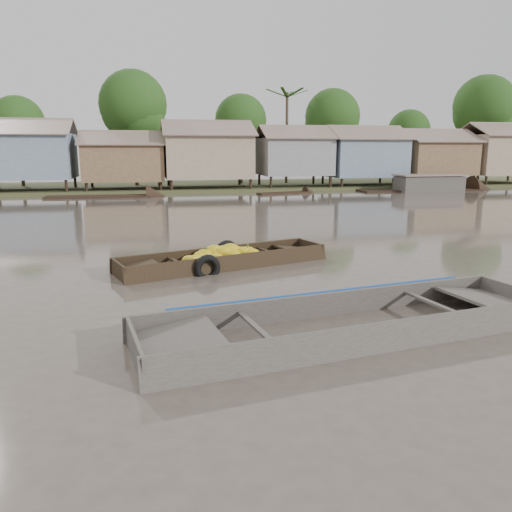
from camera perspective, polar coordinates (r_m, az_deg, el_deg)
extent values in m
plane|color=#50463D|center=(10.61, 0.10, -5.34)|extent=(120.00, 120.00, 0.00)
cube|color=#384723|center=(43.06, -9.40, 7.70)|extent=(120.00, 12.00, 0.50)
cube|color=slate|center=(40.26, -24.60, 10.34)|extent=(6.20, 5.20, 3.20)
cube|color=brown|center=(38.92, -25.31, 13.29)|extent=(6.60, 3.02, 1.28)
cube|color=brown|center=(41.67, -24.45, 13.21)|extent=(6.60, 3.02, 1.28)
cube|color=brown|center=(39.43, -14.85, 10.28)|extent=(5.80, 4.60, 2.70)
cube|color=brown|center=(38.19, -15.07, 12.93)|extent=(6.20, 2.67, 1.14)
cube|color=brown|center=(40.67, -14.92, 12.86)|extent=(6.20, 2.67, 1.14)
cube|color=gray|center=(39.67, -5.59, 11.28)|extent=(6.50, 5.30, 3.30)
cube|color=brown|center=(38.27, -5.39, 14.40)|extent=(6.90, 3.08, 1.31)
cube|color=brown|center=(41.11, -5.89, 14.23)|extent=(6.90, 3.08, 1.31)
cube|color=gray|center=(41.08, 4.35, 11.26)|extent=(5.40, 4.70, 2.90)
cube|color=brown|center=(39.89, 4.93, 13.95)|extent=(5.80, 2.73, 1.17)
cube|color=brown|center=(42.32, 3.89, 13.86)|extent=(5.80, 2.73, 1.17)
cube|color=slate|center=(43.17, 12.15, 10.93)|extent=(6.00, 5.00, 3.10)
cube|color=brown|center=(41.96, 13.04, 13.60)|extent=(6.40, 2.90, 1.24)
cube|color=brown|center=(44.42, 11.53, 13.57)|extent=(6.40, 2.90, 1.24)
cube|color=brown|center=(46.21, 19.64, 10.51)|extent=(5.70, 4.90, 2.80)
cube|color=brown|center=(45.10, 20.71, 12.77)|extent=(6.10, 2.85, 1.21)
cube|color=brown|center=(47.35, 18.95, 12.82)|extent=(6.10, 2.85, 1.21)
cube|color=gray|center=(49.92, 26.13, 10.34)|extent=(6.30, 5.10, 3.40)
cube|color=brown|center=(51.04, 25.39, 12.84)|extent=(6.70, 2.96, 1.26)
cylinder|color=#473323|center=(44.98, -25.27, 10.04)|extent=(0.28, 0.28, 4.90)
sphere|color=#163C13|center=(45.02, -25.60, 13.59)|extent=(4.20, 4.20, 4.20)
cylinder|color=#473323|center=(42.90, -13.64, 11.73)|extent=(0.28, 0.28, 6.30)
sphere|color=#163C13|center=(43.04, -13.88, 16.52)|extent=(5.40, 5.40, 5.40)
cylinder|color=#473323|center=(44.64, -1.73, 11.38)|extent=(0.28, 0.28, 5.25)
sphere|color=#163C13|center=(44.71, -1.75, 15.23)|extent=(4.50, 4.50, 4.50)
cylinder|color=#473323|center=(45.83, 8.59, 11.49)|extent=(0.28, 0.28, 5.60)
sphere|color=#163C13|center=(45.92, 8.72, 15.49)|extent=(4.80, 4.80, 4.80)
cylinder|color=#473323|center=(50.11, 16.90, 10.56)|extent=(0.28, 0.28, 4.55)
sphere|color=#163C13|center=(50.13, 17.08, 13.52)|extent=(3.90, 3.90, 3.90)
cylinder|color=#473323|center=(53.01, 24.27, 11.22)|extent=(0.28, 0.28, 6.65)
sphere|color=#163C13|center=(53.16, 24.63, 15.30)|extent=(5.70, 5.70, 5.70)
cylinder|color=#473323|center=(45.07, 3.52, 13.12)|extent=(0.24, 0.24, 8.00)
cube|color=black|center=(13.95, -3.63, -1.43)|extent=(5.94, 2.85, 0.08)
cube|color=black|center=(14.46, -4.76, 0.00)|extent=(5.77, 1.96, 0.56)
cube|color=black|center=(13.35, -2.43, -1.00)|extent=(5.77, 1.96, 0.56)
cube|color=black|center=(15.39, 6.21, 0.70)|extent=(0.45, 1.26, 0.53)
cube|color=black|center=(15.09, 4.64, 0.76)|extent=(1.31, 1.38, 0.20)
cube|color=black|center=(12.91, -15.41, -1.88)|extent=(0.45, 1.26, 0.53)
cube|color=black|center=(13.03, -13.25, -1.34)|extent=(1.31, 1.38, 0.20)
cube|color=black|center=(13.33, -9.06, -0.67)|extent=(0.47, 1.22, 0.05)
cube|color=black|center=(14.54, 1.32, 0.54)|extent=(0.47, 1.22, 0.05)
ellipsoid|color=gold|center=(14.46, -1.02, 0.54)|extent=(0.55, 0.45, 0.29)
ellipsoid|color=gold|center=(14.01, -5.31, 0.38)|extent=(0.44, 0.37, 0.23)
ellipsoid|color=gold|center=(13.92, -1.54, 0.60)|extent=(0.44, 0.36, 0.23)
ellipsoid|color=gold|center=(14.44, -1.74, 0.32)|extent=(0.48, 0.40, 0.26)
ellipsoid|color=gold|center=(13.64, -6.33, 0.04)|extent=(0.48, 0.40, 0.25)
ellipsoid|color=gold|center=(13.61, -7.60, -0.47)|extent=(0.51, 0.42, 0.27)
ellipsoid|color=gold|center=(13.88, -2.96, 0.84)|extent=(0.57, 0.47, 0.30)
ellipsoid|color=gold|center=(13.68, -5.81, 0.21)|extent=(0.56, 0.46, 0.30)
ellipsoid|color=gold|center=(13.40, -5.88, -0.53)|extent=(0.50, 0.41, 0.26)
ellipsoid|color=gold|center=(13.97, -2.13, 0.56)|extent=(0.51, 0.42, 0.27)
ellipsoid|color=gold|center=(13.30, -5.98, -0.85)|extent=(0.55, 0.45, 0.29)
ellipsoid|color=gold|center=(13.78, -2.59, 0.17)|extent=(0.49, 0.40, 0.26)
ellipsoid|color=gold|center=(14.10, -0.47, 0.32)|extent=(0.51, 0.43, 0.27)
ellipsoid|color=gold|center=(13.48, -6.97, -0.48)|extent=(0.56, 0.46, 0.30)
ellipsoid|color=gold|center=(13.88, -4.80, 0.31)|extent=(0.49, 0.41, 0.26)
ellipsoid|color=gold|center=(13.46, -4.55, -0.17)|extent=(0.43, 0.36, 0.23)
ellipsoid|color=gold|center=(13.22, -6.59, -1.24)|extent=(0.44, 0.37, 0.24)
ellipsoid|color=gold|center=(13.95, -4.10, 0.46)|extent=(0.53, 0.44, 0.28)
ellipsoid|color=gold|center=(13.66, -3.73, 0.49)|extent=(0.53, 0.44, 0.28)
ellipsoid|color=gold|center=(13.94, -3.71, 0.78)|extent=(0.43, 0.35, 0.23)
ellipsoid|color=gold|center=(13.77, -4.79, 0.71)|extent=(0.53, 0.44, 0.28)
ellipsoid|color=gold|center=(14.37, -3.23, 0.32)|extent=(0.46, 0.38, 0.25)
ellipsoid|color=gold|center=(13.62, -2.60, -0.45)|extent=(0.45, 0.37, 0.24)
ellipsoid|color=gold|center=(13.97, -4.67, 0.34)|extent=(0.50, 0.41, 0.26)
ellipsoid|color=gold|center=(14.04, -4.71, 0.23)|extent=(0.45, 0.38, 0.24)
ellipsoid|color=gold|center=(14.05, 0.73, -0.16)|extent=(0.46, 0.38, 0.25)
ellipsoid|color=gold|center=(14.31, -3.31, 0.32)|extent=(0.48, 0.40, 0.26)
ellipsoid|color=gold|center=(13.68, -4.36, 0.27)|extent=(0.52, 0.43, 0.28)
ellipsoid|color=gold|center=(13.38, -6.29, -0.60)|extent=(0.56, 0.46, 0.30)
ellipsoid|color=gold|center=(13.46, -7.30, -0.92)|extent=(0.43, 0.36, 0.23)
cylinder|color=#3F6626|center=(13.62, -5.66, 0.54)|extent=(0.04, 0.04, 0.19)
cylinder|color=#3F6626|center=(13.93, -2.87, 0.85)|extent=(0.04, 0.04, 0.19)
cylinder|color=#3F6626|center=(14.17, -0.96, 1.06)|extent=(0.04, 0.04, 0.19)
torus|color=black|center=(14.72, -3.40, 0.31)|extent=(0.81, 0.42, 0.79)
torus|color=black|center=(12.91, -5.61, -1.40)|extent=(0.75, 0.40, 0.73)
cube|color=#3B3732|center=(9.13, 10.93, -9.04)|extent=(7.70, 2.75, 0.08)
cube|color=#3B3732|center=(9.79, 8.14, -5.82)|extent=(7.64, 1.34, 0.62)
cube|color=#3B3732|center=(8.32, 14.38, -9.36)|extent=(7.64, 1.34, 0.62)
cube|color=#3B3732|center=(10.93, 25.07, -4.55)|extent=(1.54, 1.80, 0.24)
cube|color=#3B3732|center=(7.83, -13.63, -10.72)|extent=(0.35, 1.87, 0.58)
cube|color=#3B3732|center=(7.90, -8.87, -9.73)|extent=(1.54, 1.80, 0.24)
cube|color=#3B3732|center=(8.23, 0.18, -8.31)|extent=(0.37, 1.80, 0.05)
cube|color=#3B3732|center=(10.04, 19.85, -5.24)|extent=(0.37, 1.80, 0.05)
cube|color=#665E54|center=(9.11, 10.94, -8.76)|extent=(5.90, 2.33, 0.02)
cube|color=navy|center=(9.77, 8.01, -4.40)|extent=(6.17, 1.04, 0.15)
torus|color=olive|center=(9.99, 21.36, -7.36)|extent=(0.43, 0.43, 0.06)
torus|color=olive|center=(9.98, 21.37, -7.14)|extent=(0.35, 0.35, 0.06)
cube|color=black|center=(35.45, -17.52, 6.32)|extent=(6.92, 1.71, 0.35)
cube|color=black|center=(36.64, 3.17, 7.03)|extent=(4.07, 1.80, 0.35)
cube|color=black|center=(41.25, 18.19, 7.01)|extent=(9.77, 2.25, 0.35)
cube|color=black|center=(40.89, 19.15, 7.75)|extent=(5.00, 2.00, 1.20)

